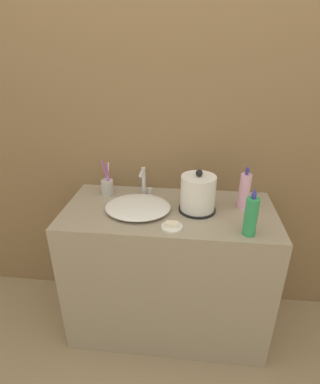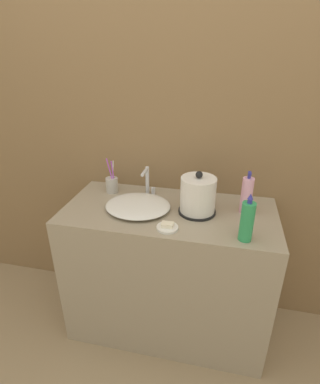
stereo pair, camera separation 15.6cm
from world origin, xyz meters
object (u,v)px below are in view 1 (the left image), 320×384
(faucet, at_px, (144,181))
(toothbrush_cup, at_px, (107,187))
(electric_kettle, at_px, (198,195))
(lotion_bottle, at_px, (244,191))
(shampoo_bottle, at_px, (251,216))

(faucet, xyz_separation_m, toothbrush_cup, (-0.22, -0.01, -0.04))
(faucet, xyz_separation_m, electric_kettle, (0.31, -0.15, 0.00))
(faucet, bearing_deg, lotion_bottle, -10.02)
(lotion_bottle, bearing_deg, electric_kettle, -167.06)
(shampoo_bottle, bearing_deg, toothbrush_cup, 155.77)
(toothbrush_cup, distance_m, lotion_bottle, 0.77)
(toothbrush_cup, xyz_separation_m, shampoo_bottle, (0.76, -0.34, 0.05))
(electric_kettle, relative_size, lotion_bottle, 1.01)
(faucet, relative_size, toothbrush_cup, 0.77)
(lotion_bottle, xyz_separation_m, shampoo_bottle, (-0.01, -0.26, -0.00))
(shampoo_bottle, bearing_deg, faucet, 146.79)
(electric_kettle, distance_m, toothbrush_cup, 0.54)
(faucet, relative_size, shampoo_bottle, 0.73)
(faucet, bearing_deg, shampoo_bottle, -33.21)
(electric_kettle, height_order, shampoo_bottle, electric_kettle)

